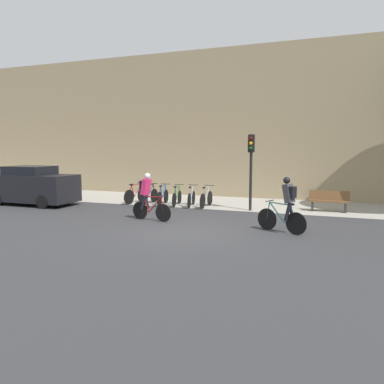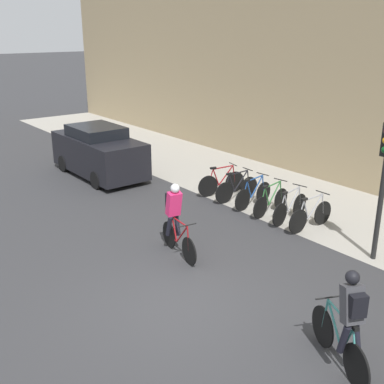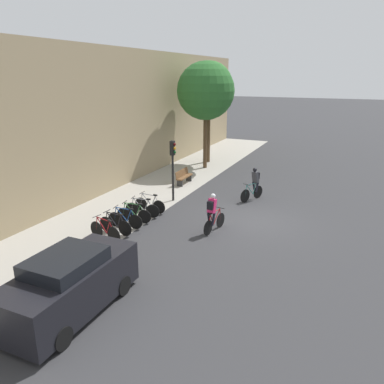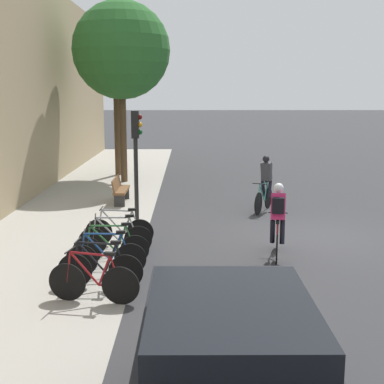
{
  "view_description": "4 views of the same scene",
  "coord_description": "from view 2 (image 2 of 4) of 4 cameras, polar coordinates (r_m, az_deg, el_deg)",
  "views": [
    {
      "loc": [
        4.41,
        -11.1,
        2.68
      ],
      "look_at": [
        -0.27,
        1.59,
        1.1
      ],
      "focal_mm": 35.0,
      "sensor_mm": 36.0,
      "label": 1
    },
    {
      "loc": [
        6.7,
        -4.96,
        5.23
      ],
      "look_at": [
        -1.65,
        1.6,
        1.59
      ],
      "focal_mm": 45.0,
      "sensor_mm": 36.0,
      "label": 2
    },
    {
      "loc": [
        -16.03,
        -4.03,
        6.59
      ],
      "look_at": [
        -1.6,
        2.45,
        1.6
      ],
      "focal_mm": 35.0,
      "sensor_mm": 36.0,
      "label": 3
    },
    {
      "loc": [
        -13.77,
        3.35,
        3.8
      ],
      "look_at": [
        -0.92,
        3.27,
        1.38
      ],
      "focal_mm": 50.0,
      "sensor_mm": 36.0,
      "label": 4
    }
  ],
  "objects": [
    {
      "name": "parked_bike_0",
      "position": [
        15.81,
        3.51,
        1.15
      ],
      "size": [
        0.49,
        1.71,
        0.99
      ],
      "color": "black",
      "rests_on": "ground"
    },
    {
      "name": "parked_bike_5",
      "position": [
        13.46,
        13.89,
        -2.67
      ],
      "size": [
        0.46,
        1.71,
        0.98
      ],
      "color": "black",
      "rests_on": "ground"
    },
    {
      "name": "parked_bike_1",
      "position": [
        15.3,
        5.33,
        0.45
      ],
      "size": [
        0.46,
        1.7,
        0.98
      ],
      "color": "black",
      "rests_on": "ground"
    },
    {
      "name": "parked_bike_3",
      "position": [
        14.34,
        9.33,
        -1.06
      ],
      "size": [
        0.46,
        1.69,
        0.96
      ],
      "color": "black",
      "rests_on": "ground"
    },
    {
      "name": "cyclist_grey",
      "position": [
        8.06,
        17.96,
        -14.25
      ],
      "size": [
        1.63,
        0.8,
        1.8
      ],
      "color": "black",
      "rests_on": "ground"
    },
    {
      "name": "parked_bike_4",
      "position": [
        13.89,
        11.54,
        -1.83
      ],
      "size": [
        0.46,
        1.72,
        0.97
      ],
      "color": "black",
      "rests_on": "ground"
    },
    {
      "name": "parked_car",
      "position": [
        18.05,
        -11.0,
        4.67
      ],
      "size": [
        4.3,
        1.84,
        1.85
      ],
      "color": "black",
      "rests_on": "ground"
    },
    {
      "name": "parked_bike_2",
      "position": [
        14.81,
        7.27,
        -0.27
      ],
      "size": [
        0.46,
        1.68,
        0.97
      ],
      "color": "black",
      "rests_on": "ground"
    },
    {
      "name": "cyclist_pink",
      "position": [
        11.52,
        -2.01,
        -2.93
      ],
      "size": [
        1.72,
        0.54,
        1.77
      ],
      "color": "black",
      "rests_on": "ground"
    },
    {
      "name": "ground",
      "position": [
        9.84,
        -1.43,
        -13.2
      ],
      "size": [
        200.0,
        200.0,
        0.0
      ],
      "primitive_type": "plane",
      "color": "#333335"
    },
    {
      "name": "kerb_strip",
      "position": [
        14.47,
        20.56,
        -3.54
      ],
      "size": [
        44.0,
        4.5,
        0.01
      ],
      "primitive_type": "cube",
      "color": "#A39E93",
      "rests_on": "ground"
    }
  ]
}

